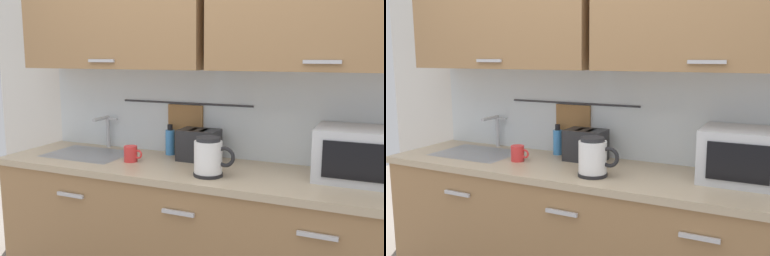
{
  "view_description": "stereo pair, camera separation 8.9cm",
  "coord_description": "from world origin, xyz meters",
  "views": [
    {
      "loc": [
        0.9,
        -1.85,
        1.53
      ],
      "look_at": [
        -0.07,
        0.33,
        1.12
      ],
      "focal_mm": 39.57,
      "sensor_mm": 36.0,
      "label": 1
    },
    {
      "loc": [
        0.98,
        -1.81,
        1.53
      ],
      "look_at": [
        -0.07,
        0.33,
        1.12
      ],
      "focal_mm": 39.57,
      "sensor_mm": 36.0,
      "label": 2
    }
  ],
  "objects": [
    {
      "name": "electric_kettle",
      "position": [
        0.1,
        0.16,
        1.0
      ],
      "size": [
        0.23,
        0.16,
        0.21
      ],
      "color": "black",
      "rests_on": "counter_unit"
    },
    {
      "name": "toaster",
      "position": [
        -0.08,
        0.46,
        1.0
      ],
      "size": [
        0.26,
        0.17,
        0.19
      ],
      "color": "#232326",
      "rests_on": "counter_unit"
    },
    {
      "name": "dish_soap_bottle",
      "position": [
        -0.31,
        0.52,
        0.99
      ],
      "size": [
        0.06,
        0.06,
        0.2
      ],
      "color": "#3F8CD8",
      "rests_on": "counter_unit"
    },
    {
      "name": "microwave",
      "position": [
        0.84,
        0.41,
        1.04
      ],
      "size": [
        0.46,
        0.35,
        0.27
      ],
      "color": "silver",
      "rests_on": "counter_unit"
    },
    {
      "name": "mug_near_sink",
      "position": [
        -0.44,
        0.26,
        0.95
      ],
      "size": [
        0.12,
        0.08,
        0.09
      ],
      "color": "red",
      "rests_on": "counter_unit"
    },
    {
      "name": "counter_unit",
      "position": [
        -0.01,
        0.3,
        0.46
      ],
      "size": [
        2.53,
        0.64,
        0.9
      ],
      "color": "#997047",
      "rests_on": "ground"
    },
    {
      "name": "back_wall_assembly",
      "position": [
        -0.0,
        0.53,
        1.52
      ],
      "size": [
        3.7,
        0.41,
        2.5
      ],
      "color": "silver",
      "rests_on": "ground"
    },
    {
      "name": "sink_faucet",
      "position": [
        -0.81,
        0.53,
        1.04
      ],
      "size": [
        0.09,
        0.17,
        0.22
      ],
      "color": "#B2B5BA",
      "rests_on": "counter_unit"
    }
  ]
}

